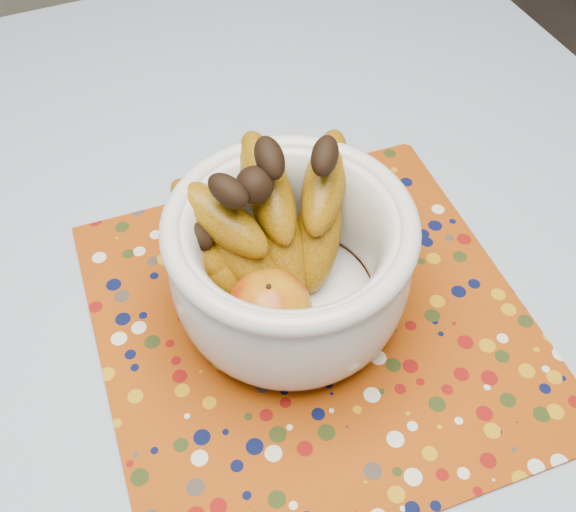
{
  "coord_description": "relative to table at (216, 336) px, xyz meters",
  "views": [
    {
      "loc": [
        -0.09,
        -0.44,
        1.37
      ],
      "look_at": [
        0.07,
        -0.05,
        0.85
      ],
      "focal_mm": 42.0,
      "sensor_mm": 36.0,
      "label": 1
    }
  ],
  "objects": [
    {
      "name": "table",
      "position": [
        0.0,
        0.0,
        0.0
      ],
      "size": [
        1.2,
        1.2,
        0.75
      ],
      "color": "brown",
      "rests_on": "ground"
    },
    {
      "name": "fruit_bowl",
      "position": [
        0.07,
        -0.04,
        0.18
      ],
      "size": [
        0.29,
        0.26,
        0.2
      ],
      "color": "silver",
      "rests_on": "placemat"
    },
    {
      "name": "tablecloth",
      "position": [
        0.0,
        0.0,
        0.08
      ],
      "size": [
        1.32,
        1.32,
        0.01
      ],
      "primitive_type": "cube",
      "color": "slate",
      "rests_on": "table"
    },
    {
      "name": "placemat",
      "position": [
        0.09,
        -0.08,
        0.09
      ],
      "size": [
        0.47,
        0.47,
        0.0
      ],
      "primitive_type": "cube",
      "rotation": [
        0.0,
        0.0,
        -0.05
      ],
      "color": "#863407",
      "rests_on": "tablecloth"
    }
  ]
}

